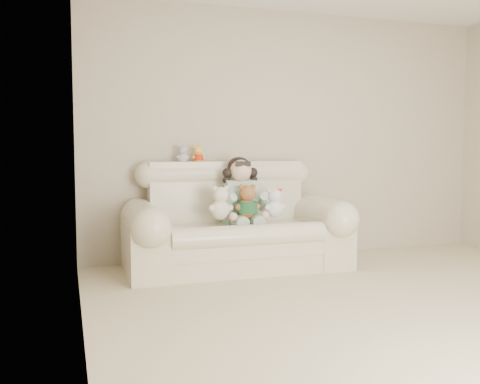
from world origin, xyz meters
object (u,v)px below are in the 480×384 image
white_cat (274,200)px  cream_teddy (221,200)px  brown_teddy (247,198)px  seated_child (240,190)px  sofa (237,216)px

white_cat → cream_teddy: (-0.53, 0.01, 0.02)m
cream_teddy → brown_teddy: bearing=-14.6°
seated_child → cream_teddy: 0.31m
sofa → cream_teddy: (-0.19, -0.09, 0.17)m
brown_teddy → white_cat: bearing=-21.5°
cream_teddy → seated_child: bearing=24.9°
brown_teddy → cream_teddy: 0.25m
seated_child → brown_teddy: seated_child is taller
brown_teddy → cream_teddy: brown_teddy is taller
sofa → white_cat: bearing=-17.2°
white_cat → cream_teddy: 0.53m
sofa → brown_teddy: bearing=-61.1°
seated_child → brown_teddy: 0.21m
seated_child → cream_teddy: size_ratio=1.81×
sofa → brown_teddy: (0.06, -0.12, 0.18)m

